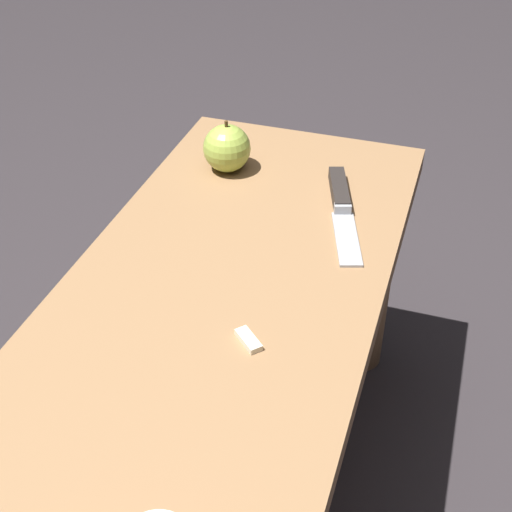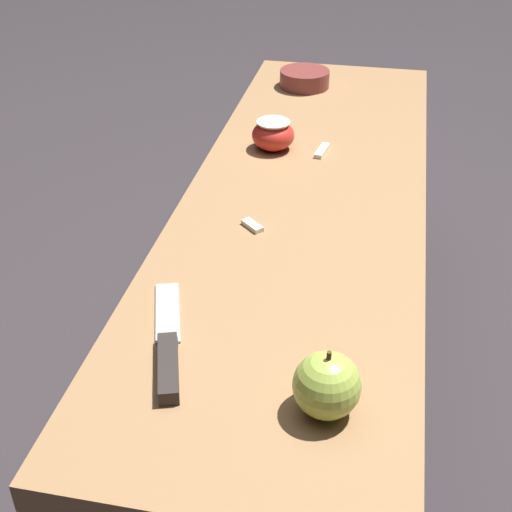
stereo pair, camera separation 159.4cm
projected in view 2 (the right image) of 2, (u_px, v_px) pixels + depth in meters
The scene contains 8 objects.
ground_plane at pixel (298, 385), 1.51m from camera, with size 8.00×8.00×0.00m, color #2D282B.
wooden_bench at pixel (304, 236), 1.30m from camera, with size 1.38×0.41×0.46m.
knife at pixel (168, 352), 0.88m from camera, with size 0.24×0.10×0.02m.
apple_whole at pixel (327, 385), 0.79m from camera, with size 0.08×0.08×0.09m.
apple_cut at pixel (273, 135), 1.38m from camera, with size 0.08×0.08×0.06m.
apple_slice_near_knife at pixel (252, 226), 1.14m from camera, with size 0.04×0.04×0.01m.
apple_slice_center at pixel (322, 151), 1.38m from camera, with size 0.06×0.02×0.01m.
bowl at pixel (305, 79), 1.68m from camera, with size 0.12×0.12×0.04m.
Camera 2 is at (-1.10, -0.13, 1.06)m, focal length 50.00 mm.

